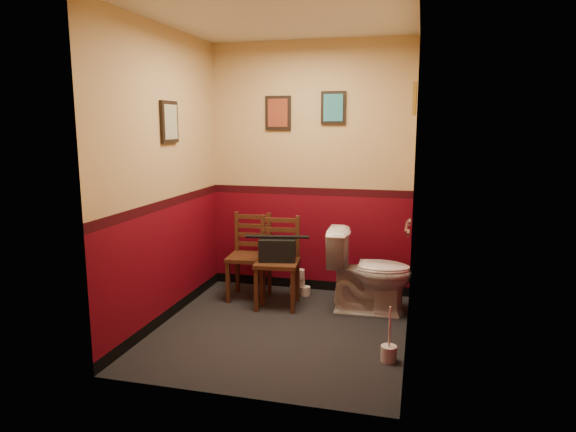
% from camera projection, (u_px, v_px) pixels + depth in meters
% --- Properties ---
extents(floor, '(2.20, 2.40, 0.00)m').
position_uv_depth(floor, '(281.00, 329.00, 4.64)').
color(floor, black).
rests_on(floor, ground).
extents(ceiling, '(2.20, 2.40, 0.00)m').
position_uv_depth(ceiling, '(280.00, 16.00, 4.17)').
color(ceiling, silver).
rests_on(ceiling, ground).
extents(wall_back, '(2.20, 0.00, 2.70)m').
position_uv_depth(wall_back, '(310.00, 169.00, 5.55)').
color(wall_back, '#5B0612').
rests_on(wall_back, ground).
extents(wall_front, '(2.20, 0.00, 2.70)m').
position_uv_depth(wall_front, '(231.00, 201.00, 3.26)').
color(wall_front, '#5B0612').
rests_on(wall_front, ground).
extents(wall_left, '(0.00, 2.40, 2.70)m').
position_uv_depth(wall_left, '(164.00, 178.00, 4.67)').
color(wall_left, '#5B0612').
rests_on(wall_left, ground).
extents(wall_right, '(0.00, 2.40, 2.70)m').
position_uv_depth(wall_right, '(412.00, 185.00, 4.13)').
color(wall_right, '#5B0612').
rests_on(wall_right, ground).
extents(grab_bar, '(0.05, 0.56, 0.06)m').
position_uv_depth(grab_bar, '(407.00, 227.00, 4.45)').
color(grab_bar, silver).
rests_on(grab_bar, wall_right).
extents(framed_print_back_a, '(0.28, 0.04, 0.36)m').
position_uv_depth(framed_print_back_a, '(278.00, 113.00, 5.51)').
color(framed_print_back_a, black).
rests_on(framed_print_back_a, wall_back).
extents(framed_print_back_b, '(0.26, 0.04, 0.34)m').
position_uv_depth(framed_print_back_b, '(333.00, 108.00, 5.35)').
color(framed_print_back_b, black).
rests_on(framed_print_back_b, wall_back).
extents(framed_print_left, '(0.04, 0.30, 0.38)m').
position_uv_depth(framed_print_left, '(169.00, 122.00, 4.68)').
color(framed_print_left, black).
rests_on(framed_print_left, wall_left).
extents(framed_print_right, '(0.04, 0.34, 0.28)m').
position_uv_depth(framed_print_right, '(414.00, 99.00, 4.59)').
color(framed_print_right, olive).
rests_on(framed_print_right, wall_right).
extents(toilet, '(0.84, 0.49, 0.81)m').
position_uv_depth(toilet, '(369.00, 272.00, 5.01)').
color(toilet, white).
rests_on(toilet, floor).
extents(toilet_brush, '(0.12, 0.12, 0.45)m').
position_uv_depth(toilet_brush, '(389.00, 352.00, 4.01)').
color(toilet_brush, silver).
rests_on(toilet_brush, floor).
extents(chair_left, '(0.45, 0.45, 0.90)m').
position_uv_depth(chair_left, '(250.00, 256.00, 5.44)').
color(chair_left, '#582F1A').
rests_on(chair_left, floor).
extents(chair_right, '(0.47, 0.47, 0.91)m').
position_uv_depth(chair_right, '(278.00, 262.00, 5.20)').
color(chair_right, '#582F1A').
rests_on(chair_right, floor).
extents(handbag, '(0.39, 0.25, 0.27)m').
position_uv_depth(handbag, '(277.00, 250.00, 5.14)').
color(handbag, black).
rests_on(handbag, chair_right).
extents(tp_stack, '(0.22, 0.14, 0.29)m').
position_uv_depth(tp_stack, '(300.00, 284.00, 5.55)').
color(tp_stack, silver).
rests_on(tp_stack, floor).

